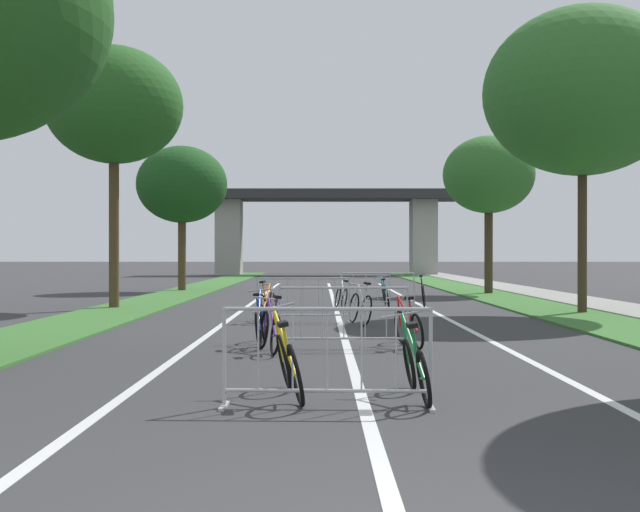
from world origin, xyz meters
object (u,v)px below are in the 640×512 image
object	(u,v)px
crowd_barrier_third	(306,300)
bicycle_yellow_8	(291,364)
bicycle_silver_3	(363,308)
crowd_barrier_nearest	(329,358)
bicycle_red_4	(411,327)
bicycle_purple_5	(272,330)
bicycle_orange_7	(271,305)
tree_right_oak_near	(585,92)
bicycle_black_2	(426,294)
tree_left_pine_near	(184,185)
crowd_barrier_fourth	(380,290)
bicycle_blue_6	(263,323)
bicycle_green_0	(418,367)
bicycle_white_1	(344,296)
crowd_barrier_second	(346,318)
tree_left_oak_mid	(116,106)
tree_right_cypress_far	(491,175)
bicycle_teal_9	(388,294)

from	to	relation	value
crowd_barrier_third	bicycle_yellow_8	xyz separation A→B (m)	(0.04, -9.51, -0.14)
crowd_barrier_third	bicycle_silver_3	size ratio (longest dim) A/B	1.35
crowd_barrier_nearest	bicycle_red_4	size ratio (longest dim) A/B	1.39
bicycle_purple_5	bicycle_orange_7	world-z (taller)	bicycle_orange_7
tree_right_oak_near	bicycle_silver_3	bearing A→B (deg)	-152.22
bicycle_orange_7	bicycle_black_2	bearing A→B (deg)	58.33
tree_left_pine_near	crowd_barrier_fourth	distance (m)	13.39
crowd_barrier_third	bicycle_blue_6	distance (m)	4.53
crowd_barrier_fourth	bicycle_green_0	size ratio (longest dim) A/B	1.30
bicycle_green_0	bicycle_silver_3	bearing A→B (deg)	89.55
crowd_barrier_nearest	bicycle_blue_6	world-z (taller)	crowd_barrier_nearest
bicycle_red_4	bicycle_yellow_8	size ratio (longest dim) A/B	0.93
bicycle_white_1	bicycle_blue_6	distance (m)	9.28
tree_right_oak_near	crowd_barrier_second	xyz separation A→B (m)	(-6.57, -7.68, -5.38)
bicycle_purple_5	crowd_barrier_nearest	bearing A→B (deg)	-93.38
tree_left_oak_mid	crowd_barrier_third	size ratio (longest dim) A/B	3.43
tree_right_cypress_far	bicycle_green_0	world-z (taller)	tree_right_cypress_far
tree_left_oak_mid	crowd_barrier_fourth	bearing A→B (deg)	3.33
crowd_barrier_third	bicycle_purple_5	bearing A→B (deg)	-94.58
tree_right_cypress_far	bicycle_blue_6	xyz separation A→B (m)	(-7.69, -17.23, -4.31)
crowd_barrier_fourth	bicycle_red_4	distance (m)	9.72
bicycle_silver_3	bicycle_green_0	bearing A→B (deg)	-102.95
tree_right_oak_near	crowd_barrier_third	world-z (taller)	tree_right_oak_near
crowd_barrier_third	bicycle_red_4	size ratio (longest dim) A/B	1.39
tree_right_oak_near	crowd_barrier_nearest	xyz separation A→B (m)	(-6.90, -12.71, -5.38)
bicycle_black_2	crowd_barrier_nearest	bearing A→B (deg)	-92.54
bicycle_blue_6	bicycle_orange_7	xyz separation A→B (m)	(-0.19, 4.86, -0.00)
bicycle_silver_3	bicycle_red_4	distance (m)	4.18
tree_right_oak_near	bicycle_black_2	world-z (taller)	tree_right_oak_near
bicycle_silver_3	tree_right_cypress_far	bearing A→B (deg)	52.72
bicycle_silver_3	bicycle_purple_5	xyz separation A→B (m)	(-1.72, -4.84, -0.03)
crowd_barrier_third	tree_left_oak_mid	bearing A→B (deg)	140.69
bicycle_silver_3	bicycle_teal_9	xyz separation A→B (m)	(1.07, 6.15, -0.02)
crowd_barrier_fourth	bicycle_green_0	xyz separation A→B (m)	(-0.66, -14.58, -0.17)
tree_left_oak_mid	bicycle_silver_3	size ratio (longest dim) A/B	4.63
crowd_barrier_third	bicycle_black_2	world-z (taller)	crowd_barrier_third
bicycle_red_4	bicycle_purple_5	world-z (taller)	bicycle_purple_5
crowd_barrier_fourth	bicycle_teal_9	world-z (taller)	crowd_barrier_fourth
bicycle_white_1	bicycle_teal_9	xyz separation A→B (m)	(1.36, 0.95, 0.01)
tree_left_oak_mid	bicycle_white_1	world-z (taller)	tree_left_oak_mid
crowd_barrier_second	crowd_barrier_fourth	bearing A→B (deg)	82.58
crowd_barrier_fourth	bicycle_black_2	size ratio (longest dim) A/B	1.32
crowd_barrier_nearest	crowd_barrier_third	world-z (taller)	same
tree_left_pine_near	crowd_barrier_nearest	size ratio (longest dim) A/B	2.79
crowd_barrier_second	bicycle_purple_5	distance (m)	1.28
tree_right_cypress_far	crowd_barrier_fourth	bearing A→B (deg)	-122.60
tree_right_cypress_far	bicycle_green_0	size ratio (longest dim) A/B	3.68
crowd_barrier_second	crowd_barrier_third	bearing A→B (deg)	98.90
bicycle_silver_3	bicycle_orange_7	distance (m)	2.32
tree_right_oak_near	crowd_barrier_third	distance (m)	9.49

